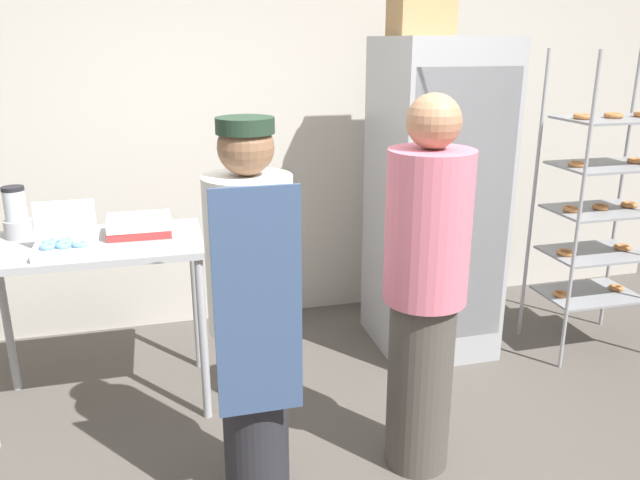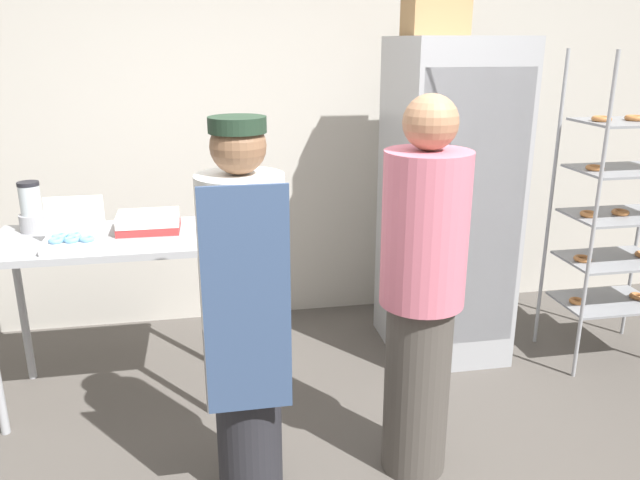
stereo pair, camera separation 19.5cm
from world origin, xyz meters
name	(u,v)px [view 2 (the right image)]	position (x,y,z in m)	size (l,w,h in m)	color
back_wall	(275,97)	(0.00, 2.29, 1.53)	(6.40, 0.12, 3.05)	#B7B2A8
refrigerator	(447,202)	(0.95, 1.51, 0.96)	(0.67, 0.75, 1.91)	#9EA0A5
baking_rack	(620,213)	(1.91, 1.22, 0.92)	(0.66, 0.47, 1.85)	#93969B
prep_counter	(103,258)	(-1.03, 1.28, 0.81)	(1.10, 0.63, 0.92)	#9EA0A5
donut_box	(73,240)	(-1.13, 1.10, 0.97)	(0.28, 0.20, 0.24)	white
blender_pitcher	(32,210)	(-1.39, 1.46, 1.04)	(0.14, 0.14, 0.27)	#99999E
binder_stack	(149,222)	(-0.79, 1.34, 0.97)	(0.32, 0.23, 0.10)	#B72D2D
cardboard_storage_box	(435,11)	(0.84, 1.60, 2.04)	(0.34, 0.27, 0.27)	#A87F51
person_baker	(245,312)	(-0.36, 0.38, 0.85)	(0.34, 0.36, 1.62)	#232328
person_customer	(422,293)	(0.40, 0.39, 0.87)	(0.36, 0.36, 1.70)	#47423D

